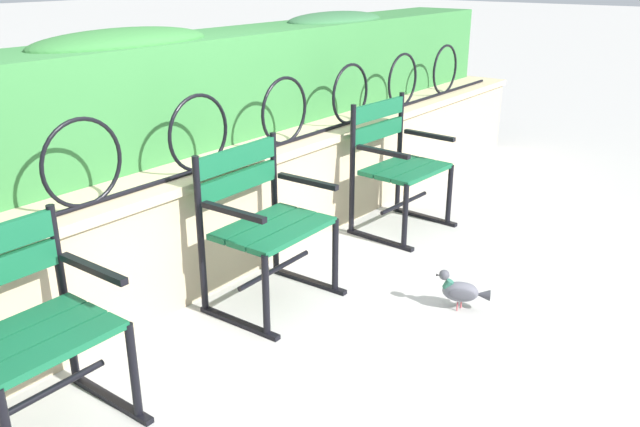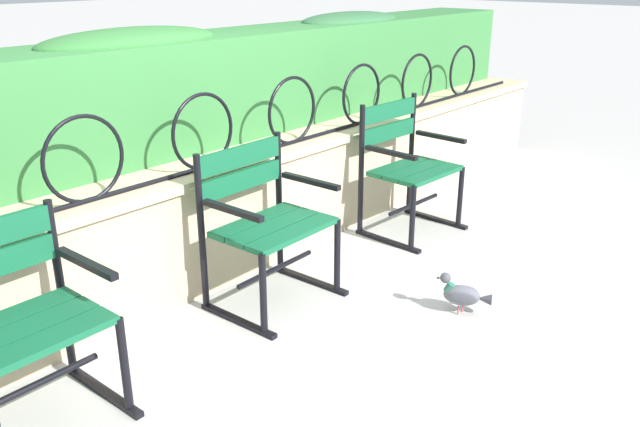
# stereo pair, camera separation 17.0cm
# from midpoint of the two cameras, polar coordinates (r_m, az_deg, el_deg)

# --- Properties ---
(ground_plane) EXTENTS (60.00, 60.00, 0.00)m
(ground_plane) POSITION_cam_midpoint_polar(r_m,az_deg,el_deg) (3.50, 0.52, -8.99)
(ground_plane) COLOR #B7B5AF
(stone_wall) EXTENTS (7.47, 0.41, 0.69)m
(stone_wall) POSITION_cam_midpoint_polar(r_m,az_deg,el_deg) (3.91, -10.26, -0.39)
(stone_wall) COLOR tan
(stone_wall) RESTS_ON ground
(iron_arch_fence) EXTENTS (6.93, 0.02, 0.42)m
(iron_arch_fence) POSITION_cam_midpoint_polar(r_m,az_deg,el_deg) (3.61, -11.56, 6.54)
(iron_arch_fence) COLOR black
(iron_arch_fence) RESTS_ON stone_wall
(hedge_row) EXTENTS (7.33, 0.57, 0.73)m
(hedge_row) POSITION_cam_midpoint_polar(r_m,az_deg,el_deg) (4.05, -15.73, 10.06)
(hedge_row) COLOR #387A3D
(hedge_row) RESTS_ON stone_wall
(park_chair_left) EXTENTS (0.56, 0.52, 0.83)m
(park_chair_left) POSITION_cam_midpoint_polar(r_m,az_deg,el_deg) (2.79, -25.67, -8.88)
(park_chair_left) COLOR #145B38
(park_chair_left) RESTS_ON ground
(park_chair_centre) EXTENTS (0.64, 0.53, 0.86)m
(park_chair_centre) POSITION_cam_midpoint_polar(r_m,az_deg,el_deg) (3.51, -6.39, -0.61)
(park_chair_centre) COLOR #145B38
(park_chair_centre) RESTS_ON ground
(park_chair_right) EXTENTS (0.63, 0.55, 0.89)m
(park_chair_right) POSITION_cam_midpoint_polar(r_m,az_deg,el_deg) (4.52, 5.55, 4.40)
(park_chair_right) COLOR #145B38
(park_chair_right) RESTS_ON ground
(pigeon_near_chairs) EXTENTS (0.18, 0.28, 0.22)m
(pigeon_near_chairs) POSITION_cam_midpoint_polar(r_m,az_deg,el_deg) (3.58, 10.80, -6.60)
(pigeon_near_chairs) COLOR #5B5B66
(pigeon_near_chairs) RESTS_ON ground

